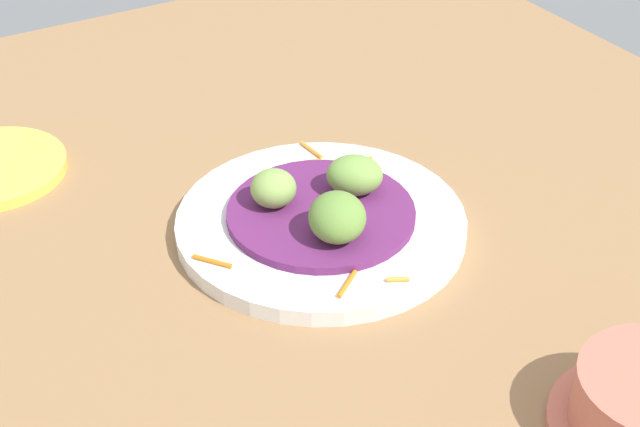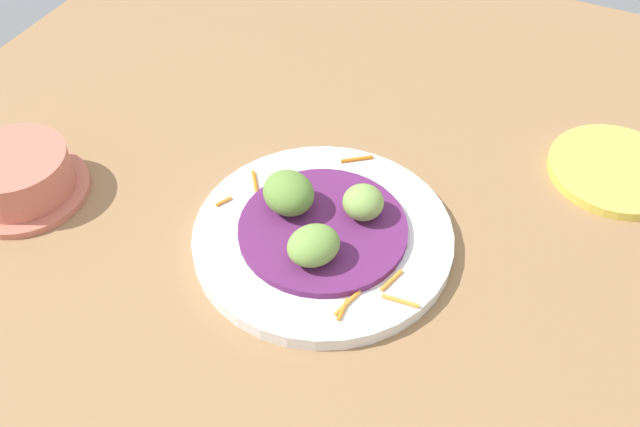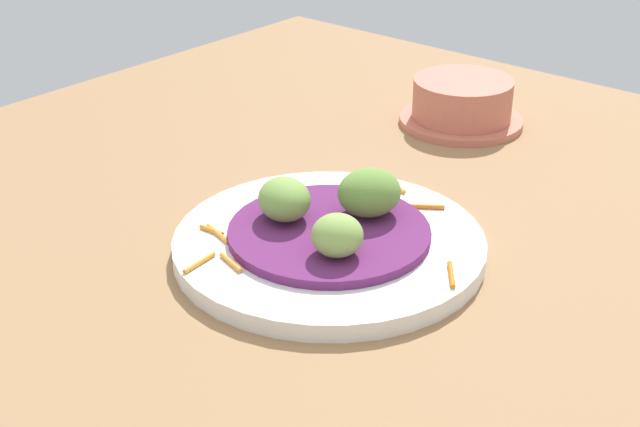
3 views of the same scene
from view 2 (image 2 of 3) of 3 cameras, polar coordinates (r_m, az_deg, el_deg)
name	(u,v)px [view 2 (image 2 of 3)]	position (r cm, az deg, el deg)	size (l,w,h in cm)	color
table_surface	(347,227)	(75.28, 2.11, -1.08)	(110.00, 110.00, 2.00)	#936D47
main_plate	(323,237)	(71.91, 0.23, -1.85)	(25.88, 25.88, 1.53)	white
cabbage_bed	(323,229)	(71.06, 0.23, -1.22)	(16.76, 16.76, 0.79)	#60235B
carrot_garnish	(335,243)	(70.11, 1.21, -2.31)	(21.56, 23.33, 0.40)	orange
guac_scoop_left	(317,247)	(66.62, -0.23, -2.63)	(5.11, 4.35, 3.50)	#759E47
guac_scoop_center	(363,202)	(70.83, 3.43, 0.89)	(4.09, 4.07, 3.35)	#84A851
guac_scoop_right	(289,193)	(71.22, -2.50, 1.63)	(5.44, 4.87, 4.03)	olive
side_plate_small	(616,170)	(85.58, 22.30, 3.19)	(14.57, 14.57, 1.09)	#E0CC4C
terracotta_bowl	(19,176)	(82.02, -22.64, 2.72)	(13.70, 13.70, 5.18)	#C66B56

